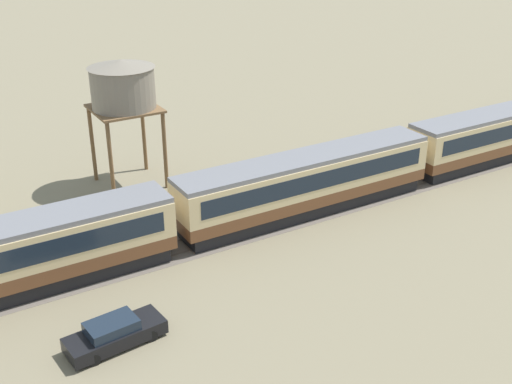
# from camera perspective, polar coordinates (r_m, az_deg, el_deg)

# --- Properties ---
(passenger_train) EXTENTS (95.98, 3.05, 4.07)m
(passenger_train) POSITION_cam_1_polar(r_m,az_deg,el_deg) (42.50, 4.82, 1.06)
(passenger_train) COLOR brown
(passenger_train) RESTS_ON ground_plane
(railway_track) EXTENTS (140.59, 3.60, 0.04)m
(railway_track) POSITION_cam_1_polar(r_m,az_deg,el_deg) (44.87, 7.39, -0.90)
(railway_track) COLOR #665B51
(railway_track) RESTS_ON ground_plane
(water_tower) EXTENTS (4.66, 4.66, 9.20)m
(water_tower) POSITION_cam_1_polar(r_m,az_deg,el_deg) (45.85, -11.76, 9.17)
(water_tower) COLOR brown
(water_tower) RESTS_ON ground_plane
(parked_car_black) EXTENTS (4.84, 2.19, 1.38)m
(parked_car_black) POSITION_cam_1_polar(r_m,az_deg,el_deg) (31.58, -12.46, -12.18)
(parked_car_black) COLOR black
(parked_car_black) RESTS_ON ground_plane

